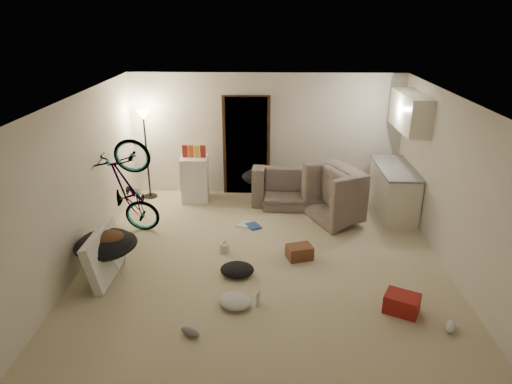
{
  "coord_description": "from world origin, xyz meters",
  "views": [
    {
      "loc": [
        0.05,
        -6.09,
        3.64
      ],
      "look_at": [
        -0.14,
        0.6,
        0.95
      ],
      "focal_mm": 32.0,
      "sensor_mm": 36.0,
      "label": 1
    }
  ],
  "objects_px": {
    "kitchen_counter": "(393,191)",
    "mini_fridge": "(195,178)",
    "juicer": "(225,247)",
    "bicycle": "(131,209)",
    "floor_lamp": "(145,136)",
    "sofa": "(304,189)",
    "tv_box": "(104,254)",
    "drink_case_a": "(300,252)",
    "saucer_chair": "(107,249)",
    "drink_case_b": "(402,303)",
    "armchair": "(350,198)"
  },
  "relations": [
    {
      "from": "kitchen_counter",
      "to": "mini_fridge",
      "type": "distance_m",
      "value": 3.9
    },
    {
      "from": "juicer",
      "to": "bicycle",
      "type": "bearing_deg",
      "value": 159.13
    },
    {
      "from": "floor_lamp",
      "to": "mini_fridge",
      "type": "bearing_deg",
      "value": -5.9
    },
    {
      "from": "floor_lamp",
      "to": "sofa",
      "type": "height_order",
      "value": "floor_lamp"
    },
    {
      "from": "mini_fridge",
      "to": "tv_box",
      "type": "distance_m",
      "value": 3.07
    },
    {
      "from": "bicycle",
      "to": "drink_case_a",
      "type": "xyz_separation_m",
      "value": [
        2.86,
        -0.8,
        -0.36
      ]
    },
    {
      "from": "saucer_chair",
      "to": "drink_case_a",
      "type": "relative_size",
      "value": 2.35
    },
    {
      "from": "sofa",
      "to": "juicer",
      "type": "relative_size",
      "value": 9.23
    },
    {
      "from": "floor_lamp",
      "to": "saucer_chair",
      "type": "relative_size",
      "value": 2.01
    },
    {
      "from": "saucer_chair",
      "to": "sofa",
      "type": "bearing_deg",
      "value": 41.71
    },
    {
      "from": "bicycle",
      "to": "sofa",
      "type": "bearing_deg",
      "value": -62.23
    },
    {
      "from": "kitchen_counter",
      "to": "drink_case_a",
      "type": "distance_m",
      "value": 2.62
    },
    {
      "from": "sofa",
      "to": "drink_case_b",
      "type": "relative_size",
      "value": 4.76
    },
    {
      "from": "kitchen_counter",
      "to": "drink_case_b",
      "type": "height_order",
      "value": "kitchen_counter"
    },
    {
      "from": "armchair",
      "to": "mini_fridge",
      "type": "xyz_separation_m",
      "value": [
        -3.02,
        0.77,
        0.08
      ]
    },
    {
      "from": "mini_fridge",
      "to": "saucer_chair",
      "type": "relative_size",
      "value": 1.01
    },
    {
      "from": "floor_lamp",
      "to": "bicycle",
      "type": "height_order",
      "value": "floor_lamp"
    },
    {
      "from": "sofa",
      "to": "armchair",
      "type": "relative_size",
      "value": 1.78
    },
    {
      "from": "sofa",
      "to": "bicycle",
      "type": "height_order",
      "value": "bicycle"
    },
    {
      "from": "kitchen_counter",
      "to": "mini_fridge",
      "type": "relative_size",
      "value": 1.65
    },
    {
      "from": "tv_box",
      "to": "drink_case_a",
      "type": "bearing_deg",
      "value": 12.13
    },
    {
      "from": "armchair",
      "to": "juicer",
      "type": "bearing_deg",
      "value": 97.53
    },
    {
      "from": "kitchen_counter",
      "to": "mini_fridge",
      "type": "bearing_deg",
      "value": 171.9
    },
    {
      "from": "kitchen_counter",
      "to": "tv_box",
      "type": "bearing_deg",
      "value": -153.21
    },
    {
      "from": "saucer_chair",
      "to": "drink_case_a",
      "type": "distance_m",
      "value": 2.91
    },
    {
      "from": "armchair",
      "to": "tv_box",
      "type": "relative_size",
      "value": 1.06
    },
    {
      "from": "drink_case_b",
      "to": "floor_lamp",
      "type": "bearing_deg",
      "value": 164.89
    },
    {
      "from": "floor_lamp",
      "to": "mini_fridge",
      "type": "relative_size",
      "value": 2.0
    },
    {
      "from": "armchair",
      "to": "kitchen_counter",
      "type": "bearing_deg",
      "value": -100.54
    },
    {
      "from": "tv_box",
      "to": "drink_case_b",
      "type": "relative_size",
      "value": 2.53
    },
    {
      "from": "kitchen_counter",
      "to": "armchair",
      "type": "relative_size",
      "value": 1.32
    },
    {
      "from": "sofa",
      "to": "floor_lamp",
      "type": "bearing_deg",
      "value": -0.44
    },
    {
      "from": "tv_box",
      "to": "drink_case_a",
      "type": "height_order",
      "value": "tv_box"
    },
    {
      "from": "bicycle",
      "to": "armchair",
      "type": "bearing_deg",
      "value": -76.18
    },
    {
      "from": "bicycle",
      "to": "saucer_chair",
      "type": "bearing_deg",
      "value": -177.63
    },
    {
      "from": "tv_box",
      "to": "juicer",
      "type": "distance_m",
      "value": 1.85
    },
    {
      "from": "kitchen_counter",
      "to": "tv_box",
      "type": "distance_m",
      "value": 5.3
    },
    {
      "from": "saucer_chair",
      "to": "juicer",
      "type": "xyz_separation_m",
      "value": [
        1.67,
        0.64,
        -0.29
      ]
    },
    {
      "from": "floor_lamp",
      "to": "tv_box",
      "type": "relative_size",
      "value": 1.68
    },
    {
      "from": "bicycle",
      "to": "tv_box",
      "type": "height_order",
      "value": "bicycle"
    },
    {
      "from": "armchair",
      "to": "bicycle",
      "type": "relative_size",
      "value": 0.64
    },
    {
      "from": "armchair",
      "to": "juicer",
      "type": "height_order",
      "value": "armchair"
    },
    {
      "from": "sofa",
      "to": "tv_box",
      "type": "height_order",
      "value": "tv_box"
    },
    {
      "from": "juicer",
      "to": "kitchen_counter",
      "type": "bearing_deg",
      "value": 28.2
    },
    {
      "from": "floor_lamp",
      "to": "kitchen_counter",
      "type": "relative_size",
      "value": 1.21
    },
    {
      "from": "kitchen_counter",
      "to": "sofa",
      "type": "height_order",
      "value": "kitchen_counter"
    },
    {
      "from": "saucer_chair",
      "to": "tv_box",
      "type": "height_order",
      "value": "tv_box"
    },
    {
      "from": "drink_case_a",
      "to": "drink_case_b",
      "type": "distance_m",
      "value": 1.81
    },
    {
      "from": "mini_fridge",
      "to": "tv_box",
      "type": "xyz_separation_m",
      "value": [
        -0.87,
        -2.94,
        -0.1
      ]
    },
    {
      "from": "tv_box",
      "to": "kitchen_counter",
      "type": "bearing_deg",
      "value": 27.36
    }
  ]
}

